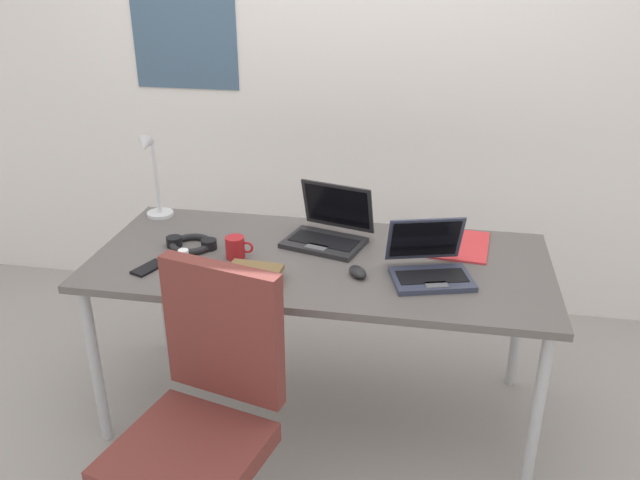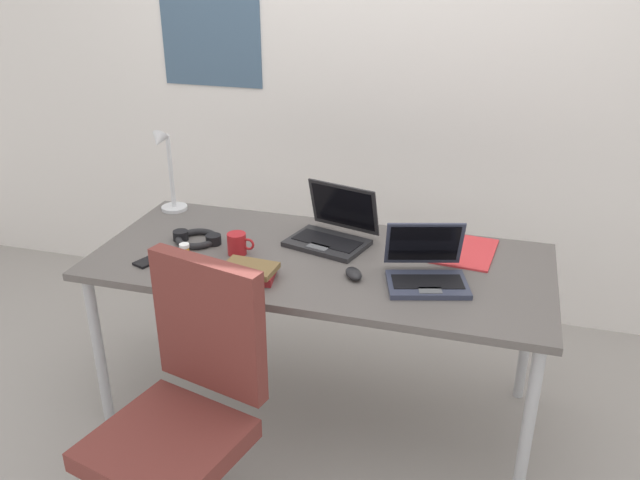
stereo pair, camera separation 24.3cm
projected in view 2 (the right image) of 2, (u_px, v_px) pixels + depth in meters
ground_plane at (320, 408)px, 2.92m from camera, size 12.00×12.00×0.00m
wall_back at (380, 67)px, 3.34m from camera, size 6.00×0.13×2.60m
desk at (320, 271)px, 2.64m from camera, size 1.80×0.80×0.74m
desk_lamp at (167, 171)px, 2.98m from camera, size 0.12×0.18×0.40m
laptop_mid_desk at (332, 232)px, 2.74m from camera, size 0.38×0.35×0.23m
laptop_back_right at (426, 271)px, 2.42m from camera, size 0.35×0.34×0.21m
computer_mouse at (354, 274)px, 2.46m from camera, size 0.10×0.11×0.03m
cell_phone at (151, 260)px, 2.59m from camera, size 0.11×0.15×0.01m
headphones at (197, 238)px, 2.75m from camera, size 0.21×0.18×0.04m
pill_bottle at (185, 253)px, 2.57m from camera, size 0.04×0.04×0.08m
book_stack at (252, 271)px, 2.45m from camera, size 0.20×0.17×0.05m
paper_folder_front_right at (465, 251)px, 2.67m from camera, size 0.26×0.33×0.01m
coffee_mug at (237, 244)px, 2.64m from camera, size 0.11×0.08×0.09m
office_chair at (184, 434)px, 2.19m from camera, size 0.54×0.59×0.97m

